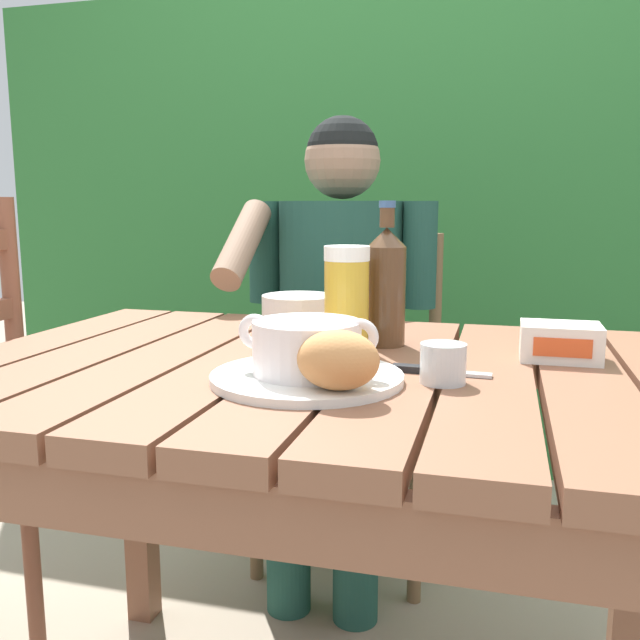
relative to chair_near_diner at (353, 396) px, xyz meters
The scene contains 13 objects.
dining_table 0.87m from the chair_near_diner, 81.56° to the right, with size 1.17×0.82×0.76m.
hedge_backdrop 1.15m from the chair_near_diner, 76.84° to the left, with size 3.50×0.83×1.89m.
chair_near_diner is the anchor object (origin of this frame).
person_eating 0.32m from the chair_near_diner, 90.85° to the right, with size 0.48×0.47×1.22m.
serving_plate 1.02m from the chair_near_diner, 81.65° to the right, with size 0.27×0.27×0.01m.
soup_bowl 1.03m from the chair_near_diner, 81.65° to the right, with size 0.20×0.15×0.08m.
bread_roll 1.11m from the chair_near_diner, 78.90° to the right, with size 0.11×0.08×0.08m.
beer_glass 0.86m from the chair_near_diner, 78.78° to the right, with size 0.08×0.08×0.18m.
beer_bottle 0.82m from the chair_near_diner, 73.46° to the right, with size 0.07×0.07×0.25m.
water_glass_small 1.03m from the chair_near_diner, 70.63° to the right, with size 0.06×0.06×0.06m.
butter_tub 0.94m from the chair_near_diner, 56.07° to the right, with size 0.12×0.09×0.06m.
table_knife 0.97m from the chair_near_diner, 70.87° to the right, with size 0.14×0.03×0.01m.
diner_bowl 0.63m from the chair_near_diner, 90.00° to the right, with size 0.15×0.15×0.06m.
Camera 1 is at (0.27, -1.00, 1.00)m, focal length 38.17 mm.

